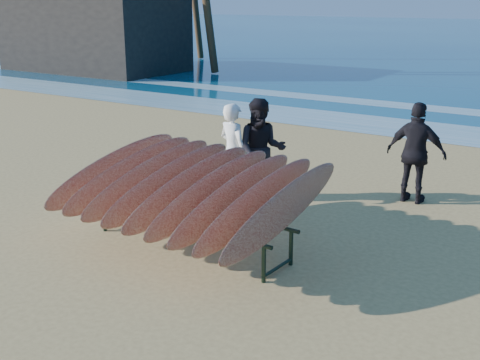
{
  "coord_description": "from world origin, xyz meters",
  "views": [
    {
      "loc": [
        4.47,
        -6.12,
        3.46
      ],
      "look_at": [
        0.0,
        0.8,
        0.95
      ],
      "focal_mm": 45.0,
      "sensor_mm": 36.0,
      "label": 1
    }
  ],
  "objects_px": {
    "surfboard_rack": "(190,188)",
    "person_white": "(233,151)",
    "person_dark_b": "(416,153)",
    "building": "(94,31)",
    "person_dark_a": "(261,150)"
  },
  "relations": [
    {
      "from": "person_dark_b",
      "to": "building",
      "type": "bearing_deg",
      "value": -29.23
    },
    {
      "from": "surfboard_rack",
      "to": "person_dark_b",
      "type": "height_order",
      "value": "person_dark_b"
    },
    {
      "from": "surfboard_rack",
      "to": "building",
      "type": "xyz_separation_m",
      "value": [
        -17.34,
        15.02,
        1.0
      ]
    },
    {
      "from": "person_dark_a",
      "to": "person_dark_b",
      "type": "bearing_deg",
      "value": 0.9
    },
    {
      "from": "person_white",
      "to": "person_dark_a",
      "type": "height_order",
      "value": "person_dark_a"
    },
    {
      "from": "building",
      "to": "person_white",
      "type": "bearing_deg",
      "value": -37.65
    },
    {
      "from": "building",
      "to": "surfboard_rack",
      "type": "bearing_deg",
      "value": -40.88
    },
    {
      "from": "surfboard_rack",
      "to": "person_white",
      "type": "relative_size",
      "value": 1.95
    },
    {
      "from": "person_dark_a",
      "to": "building",
      "type": "xyz_separation_m",
      "value": [
        -17.07,
        12.62,
        0.99
      ]
    },
    {
      "from": "person_white",
      "to": "building",
      "type": "xyz_separation_m",
      "value": [
        -16.62,
        12.82,
        1.04
      ]
    },
    {
      "from": "person_dark_a",
      "to": "building",
      "type": "distance_m",
      "value": 21.25
    },
    {
      "from": "person_white",
      "to": "person_dark_a",
      "type": "bearing_deg",
      "value": -139.75
    },
    {
      "from": "person_white",
      "to": "person_dark_b",
      "type": "xyz_separation_m",
      "value": [
        2.79,
        1.51,
        0.03
      ]
    },
    {
      "from": "person_white",
      "to": "person_dark_b",
      "type": "distance_m",
      "value": 3.17
    },
    {
      "from": "person_dark_b",
      "to": "person_dark_a",
      "type": "bearing_deg",
      "value": 30.3
    }
  ]
}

